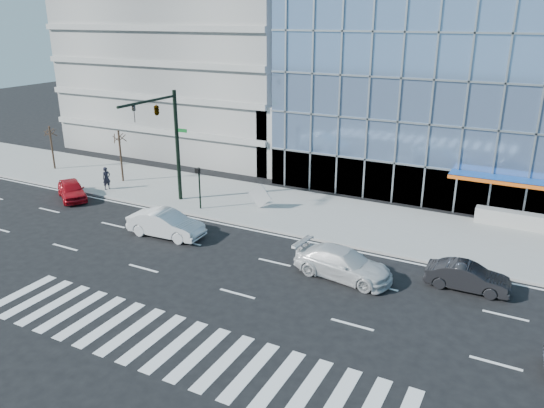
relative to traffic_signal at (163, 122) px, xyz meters
The scene contains 14 objects.
ground 13.41m from the traffic_signal, 22.56° to the right, with size 160.00×160.00×0.00m, color black.
sidewalk 13.03m from the traffic_signal, 17.33° to the left, with size 120.00×8.00×0.15m, color gray.
parking_garage 23.56m from the traffic_signal, 112.79° to the left, with size 24.00×24.00×20.00m, color gray.
ramp_block 14.68m from the traffic_signal, 69.59° to the left, with size 6.00×8.00×6.00m, color gray.
traffic_signal is the anchor object (origin of this frame).
ped_signal_post 4.75m from the traffic_signal, ahead, with size 0.30×0.33×3.00m.
street_tree_near 7.96m from the traffic_signal, 157.29° to the left, with size 1.10×1.10×4.23m.
street_tree_far 15.53m from the traffic_signal, 168.95° to the left, with size 1.10×1.10×3.87m.
white_suv 16.52m from the traffic_signal, 16.49° to the right, with size 2.16×5.32×1.54m, color silver.
white_sedan 7.65m from the traffic_signal, 53.13° to the right, with size 1.72×4.94×1.63m, color silver.
dark_sedan 21.86m from the traffic_signal, ahead, with size 1.42×4.08×1.35m, color black.
red_sedan 9.46m from the traffic_signal, 165.03° to the right, with size 1.69×4.20×1.43m, color #AD0D16.
pedestrian 8.31m from the traffic_signal, behind, with size 0.65×0.43×1.79m, color black.
tilted_panel 8.39m from the traffic_signal, 21.34° to the left, with size 1.30×0.06×1.30m, color #A2A2A2.
Camera 1 is at (12.35, -23.79, 13.06)m, focal length 35.00 mm.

